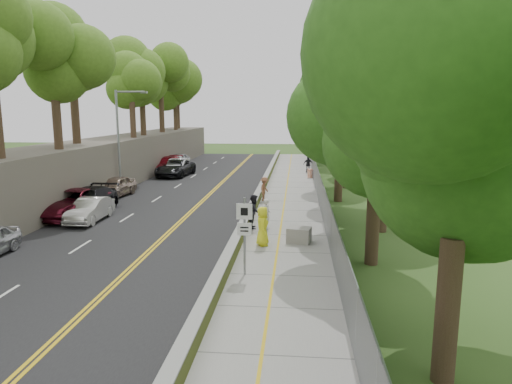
# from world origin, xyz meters

# --- Properties ---
(ground) EXTENTS (140.00, 140.00, 0.00)m
(ground) POSITION_xyz_m (0.00, 0.00, 0.00)
(ground) COLOR #33511E
(ground) RESTS_ON ground
(road) EXTENTS (11.20, 66.00, 0.04)m
(road) POSITION_xyz_m (-5.40, 15.00, 0.02)
(road) COLOR black
(road) RESTS_ON ground
(sidewalk) EXTENTS (4.20, 66.00, 0.05)m
(sidewalk) POSITION_xyz_m (2.55, 15.00, 0.03)
(sidewalk) COLOR gray
(sidewalk) RESTS_ON ground
(jersey_barrier) EXTENTS (0.42, 66.00, 0.60)m
(jersey_barrier) POSITION_xyz_m (0.25, 15.00, 0.30)
(jersey_barrier) COLOR #9FBF1E
(jersey_barrier) RESTS_ON ground
(rock_embankment) EXTENTS (5.00, 66.00, 4.00)m
(rock_embankment) POSITION_xyz_m (-13.50, 15.00, 2.00)
(rock_embankment) COLOR #595147
(rock_embankment) RESTS_ON ground
(chainlink_fence) EXTENTS (0.04, 66.00, 2.00)m
(chainlink_fence) POSITION_xyz_m (4.65, 15.00, 1.00)
(chainlink_fence) COLOR slate
(chainlink_fence) RESTS_ON ground
(trees_embankment) EXTENTS (6.40, 66.00, 13.00)m
(trees_embankment) POSITION_xyz_m (-13.00, 15.00, 10.50)
(trees_embankment) COLOR #507E21
(trees_embankment) RESTS_ON rock_embankment
(trees_fenceside) EXTENTS (7.00, 66.00, 14.00)m
(trees_fenceside) POSITION_xyz_m (7.00, 15.00, 7.00)
(trees_fenceside) COLOR #397420
(trees_fenceside) RESTS_ON ground
(streetlight) EXTENTS (2.52, 0.22, 8.00)m
(streetlight) POSITION_xyz_m (-10.46, 14.00, 4.64)
(streetlight) COLOR gray
(streetlight) RESTS_ON ground
(signpost) EXTENTS (0.62, 0.09, 3.10)m
(signpost) POSITION_xyz_m (1.05, -3.02, 1.96)
(signpost) COLOR gray
(signpost) RESTS_ON sidewalk
(construction_barrel) EXTENTS (0.52, 0.52, 0.85)m
(construction_barrel) POSITION_xyz_m (4.30, 23.83, 0.48)
(construction_barrel) COLOR #EC5623
(construction_barrel) RESTS_ON sidewalk
(concrete_block) EXTENTS (1.27, 1.06, 0.74)m
(concrete_block) POSITION_xyz_m (3.20, 1.66, 0.42)
(concrete_block) COLOR gray
(concrete_block) RESTS_ON sidewalk
(car_1) EXTENTS (1.52, 4.17, 1.37)m
(car_1) POSITION_xyz_m (-9.00, 4.98, 0.72)
(car_1) COLOR silver
(car_1) RESTS_ON road
(car_2) EXTENTS (3.24, 6.16, 1.65)m
(car_2) POSITION_xyz_m (-10.60, 6.08, 0.87)
(car_2) COLOR #540E1C
(car_2) RESTS_ON road
(car_3) EXTENTS (2.25, 5.52, 1.60)m
(car_3) POSITION_xyz_m (-10.01, 6.98, 0.84)
(car_3) COLOR black
(car_3) RESTS_ON road
(car_4) EXTENTS (2.23, 4.64, 1.53)m
(car_4) POSITION_xyz_m (-10.60, 12.64, 0.80)
(car_4) COLOR gray
(car_4) RESTS_ON road
(car_5) EXTENTS (1.88, 4.97, 1.62)m
(car_5) POSITION_xyz_m (-9.00, 24.73, 0.85)
(car_5) COLOR #B3B4BA
(car_5) RESTS_ON road
(car_6) EXTENTS (3.18, 6.01, 1.61)m
(car_6) POSITION_xyz_m (-9.00, 23.93, 0.85)
(car_6) COLOR black
(car_6) RESTS_ON road
(car_7) EXTENTS (2.83, 5.91, 1.66)m
(car_7) POSITION_xyz_m (-10.31, 26.34, 0.87)
(car_7) COLOR maroon
(car_7) RESTS_ON road
(car_8) EXTENTS (2.29, 4.94, 1.64)m
(car_8) POSITION_xyz_m (-10.60, 30.71, 0.86)
(car_8) COLOR silver
(car_8) RESTS_ON road
(painter_0) EXTENTS (0.78, 1.03, 1.90)m
(painter_0) POSITION_xyz_m (1.45, 1.00, 1.00)
(painter_0) COLOR #F8F823
(painter_0) RESTS_ON sidewalk
(painter_1) EXTENTS (0.55, 0.70, 1.69)m
(painter_1) POSITION_xyz_m (1.45, 4.09, 0.90)
(painter_1) COLOR white
(painter_1) RESTS_ON sidewalk
(painter_2) EXTENTS (0.77, 0.96, 1.87)m
(painter_2) POSITION_xyz_m (0.75, 4.24, 0.99)
(painter_2) COLOR black
(painter_2) RESTS_ON sidewalk
(painter_3) EXTENTS (0.90, 1.24, 1.73)m
(painter_3) POSITION_xyz_m (0.75, 12.00, 0.91)
(painter_3) COLOR brown
(painter_3) RESTS_ON sidewalk
(person_far) EXTENTS (1.10, 0.67, 1.75)m
(person_far) POSITION_xyz_m (4.20, 27.64, 0.92)
(person_far) COLOR black
(person_far) RESTS_ON sidewalk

